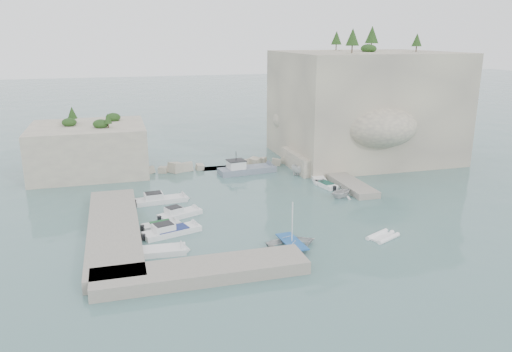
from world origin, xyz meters
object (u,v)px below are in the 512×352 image
object	(u,v)px
motorboat_c	(161,228)
tender_east_b	(326,187)
motorboat_a	(162,202)
inflatable_dinghy	(383,238)
rowboat	(292,246)
tender_east_a	(341,197)
tender_east_c	(318,181)
motorboat_d	(172,234)
motorboat_e	(162,253)
tender_east_d	(308,175)
work_boat	(247,173)
motorboat_b	(180,216)

from	to	relation	value
motorboat_c	tender_east_b	distance (m)	24.29
motorboat_a	inflatable_dinghy	xyz separation A→B (m)	(20.19, -17.34, 0.00)
rowboat	tender_east_a	bearing A→B (deg)	-45.31
tender_east_b	tender_east_c	xyz separation A→B (m)	(0.19, 3.01, 0.00)
motorboat_d	rowboat	size ratio (longest dim) A/B	1.31
motorboat_e	tender_east_b	bearing A→B (deg)	37.16
rowboat	tender_east_d	distance (m)	25.70
tender_east_b	motorboat_a	bearing A→B (deg)	80.43
motorboat_e	tender_east_d	world-z (taller)	tender_east_d
tender_east_a	tender_east_b	world-z (taller)	tender_east_a
work_boat	motorboat_c	bearing A→B (deg)	-134.04
motorboat_a	motorboat_d	size ratio (longest dim) A/B	1.05
rowboat	motorboat_d	bearing A→B (deg)	55.71
inflatable_dinghy	motorboat_c	bearing A→B (deg)	130.78
tender_east_a	work_boat	world-z (taller)	work_boat
tender_east_d	inflatable_dinghy	bearing A→B (deg)	-175.24
tender_east_b	tender_east_c	distance (m)	3.01
motorboat_b	inflatable_dinghy	bearing A→B (deg)	-55.88
motorboat_b	motorboat_e	size ratio (longest dim) A/B	1.11
motorboat_e	rowboat	bearing A→B (deg)	-4.78
tender_east_d	motorboat_d	bearing A→B (deg)	136.41
rowboat	tender_east_b	bearing A→B (deg)	-36.55
tender_east_a	inflatable_dinghy	bearing A→B (deg)	154.03
tender_east_a	rowboat	bearing A→B (deg)	119.54
inflatable_dinghy	motorboat_e	bearing A→B (deg)	147.35
motorboat_e	tender_east_a	distance (m)	25.56
tender_east_a	motorboat_e	bearing A→B (deg)	95.71
motorboat_a	inflatable_dinghy	bearing A→B (deg)	-45.34
tender_east_a	tender_east_b	bearing A→B (deg)	-18.57
motorboat_d	tender_east_a	xyz separation A→B (m)	(21.76, 6.18, 0.00)
motorboat_e	work_boat	distance (m)	29.05
motorboat_b	tender_east_d	xyz separation A→B (m)	(20.15, 12.11, 0.00)
tender_east_b	tender_east_c	size ratio (longest dim) A/B	0.79
motorboat_d	tender_east_d	size ratio (longest dim) A/B	1.31
motorboat_c	motorboat_e	size ratio (longest dim) A/B	0.87
tender_east_b	tender_east_d	size ratio (longest dim) A/B	0.84
motorboat_e	motorboat_d	bearing A→B (deg)	75.53
motorboat_b	tender_east_b	xyz separation A→B (m)	(20.28, 5.96, 0.00)
inflatable_dinghy	tender_east_a	world-z (taller)	tender_east_a
tender_east_b	inflatable_dinghy	bearing A→B (deg)	164.28
motorboat_e	inflatable_dinghy	xyz separation A→B (m)	(21.61, -2.43, 0.00)
motorboat_e	rowboat	size ratio (longest dim) A/B	0.99
motorboat_c	motorboat_e	distance (m)	6.52
tender_east_a	work_boat	size ratio (longest dim) A/B	0.36
motorboat_a	motorboat_e	xyz separation A→B (m)	(-1.43, -14.91, 0.00)
motorboat_b	inflatable_dinghy	xyz separation A→B (m)	(18.69, -11.77, 0.00)
tender_east_a	tender_east_b	xyz separation A→B (m)	(-0.03, 4.64, 0.00)
motorboat_b	tender_east_c	xyz separation A→B (m)	(20.47, 8.97, 0.00)
motorboat_d	work_boat	distance (m)	24.47
motorboat_a	tender_east_c	bearing A→B (deg)	4.11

